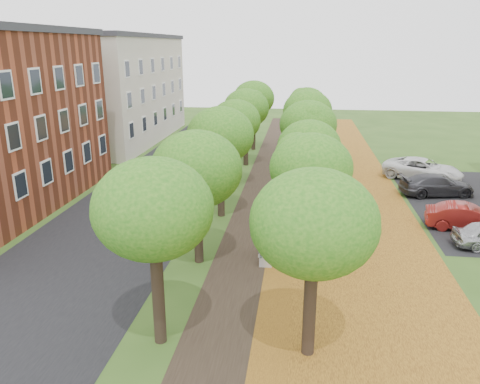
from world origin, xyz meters
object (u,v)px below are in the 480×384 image
(bench, at_px, (266,249))
(car_grey, at_px, (437,185))
(car_red, at_px, (468,218))
(car_white, at_px, (423,169))

(bench, relative_size, car_grey, 0.43)
(car_red, distance_m, car_white, 9.82)
(bench, bearing_deg, car_grey, -40.92)
(car_grey, distance_m, car_white, 3.78)
(bench, bearing_deg, car_white, -32.62)
(bench, height_order, car_grey, car_grey)
(car_white, bearing_deg, car_red, -155.12)
(car_grey, relative_size, car_white, 0.86)
(bench, xyz_separation_m, car_red, (10.22, 4.87, 0.20))
(car_red, distance_m, car_grey, 6.04)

